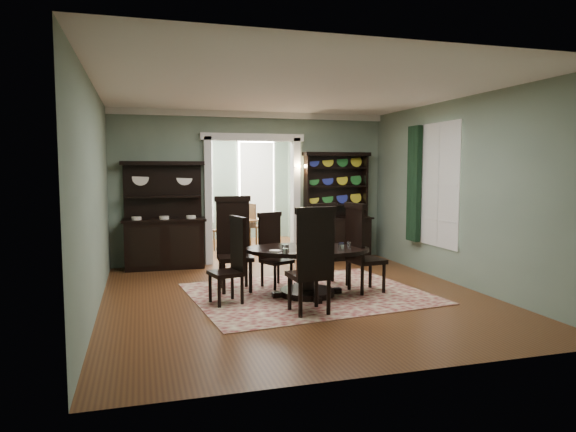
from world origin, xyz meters
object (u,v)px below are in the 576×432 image
at_px(dining_table, 307,263).
at_px(sideboard, 164,231).
at_px(welsh_dresser, 337,221).
at_px(parlor_table, 242,230).

height_order(dining_table, sideboard, sideboard).
bearing_deg(welsh_dresser, parlor_table, 131.70).
distance_m(sideboard, welsh_dresser, 3.48).
bearing_deg(dining_table, welsh_dresser, 74.80).
relative_size(sideboard, parlor_table, 2.66).
xyz_separation_m(dining_table, sideboard, (-1.92, 2.79, 0.20)).
relative_size(welsh_dresser, parlor_table, 2.92).
bearing_deg(dining_table, parlor_table, 105.11).
distance_m(dining_table, sideboard, 3.39).
relative_size(sideboard, welsh_dresser, 0.91).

